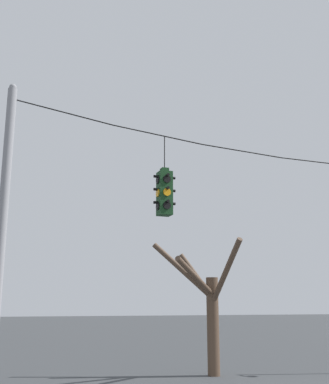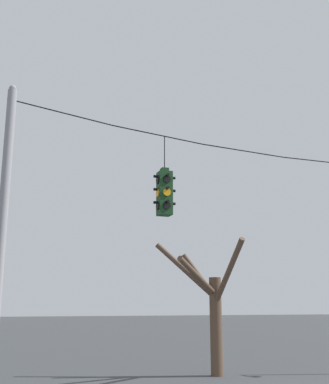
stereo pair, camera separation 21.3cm
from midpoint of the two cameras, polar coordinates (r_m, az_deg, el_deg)
The scene contains 4 objects.
utility_pole_left at distance 11.33m, azimuth -19.35°, elevation -5.62°, with size 0.22×0.22×7.58m.
span_wire at distance 14.88m, azimuth 17.22°, elevation 4.26°, with size 17.28×0.03×0.71m.
traffic_light_over_intersection at distance 12.24m, azimuth -0.50°, elevation -0.08°, with size 0.58×0.58×2.09m.
bare_tree at distance 17.75m, azimuth 4.84°, elevation -13.31°, with size 2.27×3.06×4.71m.
Camera 1 is at (-8.83, -11.23, 2.42)m, focal length 45.00 mm.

